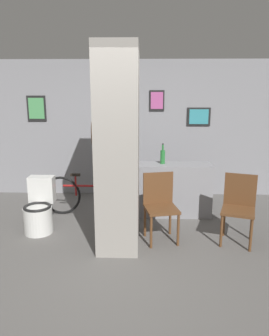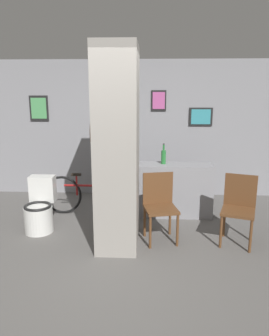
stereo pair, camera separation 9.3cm
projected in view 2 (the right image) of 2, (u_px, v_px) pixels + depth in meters
The scene contains 9 objects.
ground_plane at pixel (105, 258), 4.11m from camera, with size 14.00×14.00×0.00m, color #5B5956.
wall_back at pixel (122, 129), 6.36m from camera, with size 8.00×0.09×2.60m.
pillar_center at pixel (118, 149), 4.27m from camera, with size 0.56×0.97×2.60m.
counter_shelf at pixel (168, 190), 5.43m from camera, with size 1.43×0.44×0.87m.
toilet at pixel (40, 209), 4.87m from camera, with size 0.42×0.58×0.78m.
chair_near_pillar at pixel (160, 203), 4.52m from camera, with size 0.51×0.51×0.93m.
chair_by_doorway at pixel (239, 206), 4.42m from camera, with size 0.54×0.54×0.93m.
bicycle at pixel (92, 194), 5.48m from camera, with size 1.66×0.42×0.71m.
bottle_tall at pixel (164, 156), 5.34m from camera, with size 0.08×0.08×0.34m.
Camera 2 is at (0.54, -3.71, 2.07)m, focal length 35.00 mm.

